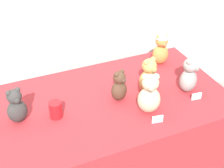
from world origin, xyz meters
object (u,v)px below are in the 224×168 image
teddy_bear_charcoal (16,106)px  teddy_bear_sand (149,95)px  display_table (112,137)px  teddy_bear_honey (149,77)px  teddy_bear_ginger (161,48)px  party_cup_red (56,110)px  teddy_bear_cocoa (119,86)px  teddy_bear_ash (189,76)px

teddy_bear_charcoal → teddy_bear_sand: teddy_bear_sand is taller
teddy_bear_sand → display_table: bearing=147.9°
teddy_bear_charcoal → teddy_bear_sand: 0.81m
teddy_bear_charcoal → teddy_bear_honey: (0.87, -0.04, 0.01)m
teddy_bear_honey → teddy_bear_ginger: (0.27, 0.29, 0.02)m
teddy_bear_honey → party_cup_red: teddy_bear_honey is taller
teddy_bear_charcoal → party_cup_red: bearing=-28.0°
teddy_bear_charcoal → teddy_bear_honey: teddy_bear_honey is taller
display_table → party_cup_red: size_ratio=14.19×
teddy_bear_charcoal → party_cup_red: teddy_bear_charcoal is taller
display_table → teddy_bear_cocoa: teddy_bear_cocoa is taller
display_table → teddy_bear_charcoal: size_ratio=6.53×
teddy_bear_cocoa → teddy_bear_honey: size_ratio=0.85×
teddy_bear_ginger → teddy_bear_charcoal: bearing=-165.4°
teddy_bear_ginger → party_cup_red: size_ratio=2.58×
teddy_bear_cocoa → teddy_bear_sand: (0.12, -0.19, 0.03)m
display_table → teddy_bear_ash: teddy_bear_ash is taller
teddy_bear_honey → teddy_bear_ash: 0.27m
display_table → teddy_bear_cocoa: bearing=-27.8°
teddy_bear_ash → party_cup_red: 0.92m
teddy_bear_charcoal → teddy_bear_honey: bearing=-17.0°
teddy_bear_sand → teddy_bear_cocoa: bearing=142.8°
party_cup_red → display_table: bearing=4.8°
teddy_bear_cocoa → party_cup_red: 0.44m
display_table → teddy_bear_ash: (0.52, -0.12, 0.48)m
teddy_bear_cocoa → teddy_bear_sand: bearing=-82.5°
teddy_bear_honey → teddy_bear_ash: teddy_bear_honey is taller
teddy_bear_ash → teddy_bear_honey: bearing=129.7°
party_cup_red → teddy_bear_ginger: bearing=18.6°
display_table → party_cup_red: 0.57m
display_table → teddy_bear_sand: teddy_bear_sand is taller
teddy_bear_sand → teddy_bear_ginger: size_ratio=0.99×
teddy_bear_charcoal → teddy_bear_ash: (1.13, -0.14, 0.01)m
teddy_bear_honey → teddy_bear_ash: size_ratio=1.01×
teddy_bear_charcoal → teddy_bear_ginger: size_ratio=0.84×
teddy_bear_cocoa → teddy_bear_honey: 0.22m
teddy_bear_cocoa → teddy_bear_sand: teddy_bear_sand is taller
teddy_bear_charcoal → teddy_bear_ginger: bearing=-1.8°
teddy_bear_ash → party_cup_red: (-0.91, 0.08, -0.07)m
party_cup_red → teddy_bear_sand: bearing=-17.7°
teddy_bear_charcoal → teddy_bear_ginger: teddy_bear_ginger is taller
display_table → teddy_bear_cocoa: 0.47m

